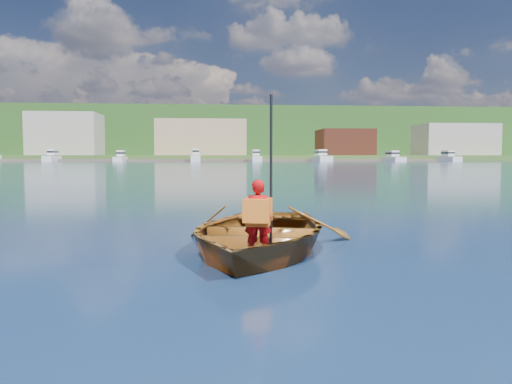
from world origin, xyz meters
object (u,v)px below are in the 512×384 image
at_px(rowboat, 257,233).
at_px(child_paddler, 258,216).
at_px(dock, 201,160).
at_px(marina_yachts, 232,157).

distance_m(rowboat, child_paddler, 0.98).
distance_m(child_paddler, dock, 149.05).
xyz_separation_m(rowboat, marina_yachts, (4.74, 143.39, 1.08)).
bearing_deg(dock, marina_yachts, -26.46).
height_order(rowboat, dock, dock).
xyz_separation_m(rowboat, child_paddler, (-0.07, -0.91, 0.36)).
bearing_deg(child_paddler, rowboat, 85.71).
height_order(rowboat, child_paddler, child_paddler).
height_order(child_paddler, marina_yachts, marina_yachts).
relative_size(rowboat, marina_yachts, 0.03).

